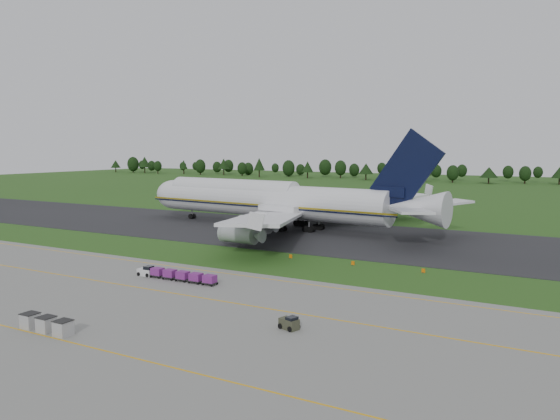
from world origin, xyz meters
The scene contains 10 objects.
ground centered at (0.00, 0.00, 0.00)m, with size 600.00×600.00×0.00m, color #234B16.
apron centered at (0.00, -34.00, 0.03)m, with size 300.00×52.00×0.06m, color slate.
taxiway centered at (0.00, 28.00, 0.04)m, with size 300.00×40.00×0.08m, color black.
apron_markings centered at (0.00, -26.98, 0.06)m, with size 300.00×30.20×0.01m.
tree_line centered at (-0.54, 219.85, 6.17)m, with size 524.18×22.68×11.82m.
aircraft centered at (-18.26, 33.50, 6.18)m, with size 77.19×74.73×21.63m.
baggage_train centered at (-5.21, -16.56, 0.78)m, with size 13.06×1.39×1.33m.
utility_cart centered at (17.85, -26.95, 0.57)m, with size 2.16×1.65×1.05m.
uld_row centered at (-2.58, -39.08, 0.82)m, with size 6.33×1.53×1.51m.
edge_markers centered at (12.48, 4.29, 0.27)m, with size 22.15×0.30×0.60m.
Camera 1 is at (42.30, -73.33, 17.95)m, focal length 35.00 mm.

